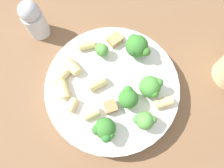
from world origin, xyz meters
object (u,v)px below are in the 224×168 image
rigatoni_2 (72,105)px  rigatoni_3 (64,90)px  rigatoni_4 (164,103)px  rigatoni_6 (61,77)px  chicken_chunk_1 (111,107)px  pepper_shaker (33,19)px  rigatoni_0 (91,114)px  rigatoni_1 (97,83)px  broccoli_floret_5 (105,129)px  chicken_chunk_0 (115,40)px  broccoli_floret_3 (145,120)px  rigatoni_5 (73,67)px  broccoli_floret_0 (151,87)px  broccoli_floret_1 (128,97)px  broccoli_floret_2 (101,50)px  rigatoni_7 (87,45)px  pasta_bowl (112,88)px  broccoli_floret_4 (138,47)px

rigatoni_2 → rigatoni_3: 0.03m
rigatoni_4 → rigatoni_6: bearing=109.2°
chicken_chunk_1 → pepper_shaker: 0.21m
rigatoni_0 → rigatoni_1: (0.05, 0.02, 0.00)m
rigatoni_6 → rigatoni_0: bearing=-106.4°
broccoli_floret_5 → chicken_chunk_1: bearing=20.6°
rigatoni_3 → chicken_chunk_0: rigatoni_3 is taller
rigatoni_3 → pepper_shaker: bearing=59.3°
rigatoni_6 → rigatoni_2: bearing=-122.7°
rigatoni_6 → rigatoni_1: bearing=-66.8°
rigatoni_4 → rigatoni_0: bearing=132.4°
broccoli_floret_3 → rigatoni_3: bearing=101.8°
rigatoni_6 → chicken_chunk_1: size_ratio=1.53×
rigatoni_3 → rigatoni_5: size_ratio=1.04×
rigatoni_1 → rigatoni_6: bearing=113.2°
broccoli_floret_0 → broccoli_floret_1: (-0.03, 0.02, 0.00)m
broccoli_floret_3 → pepper_shaker: 0.27m
rigatoni_2 → pepper_shaker: size_ratio=0.27×
broccoli_floret_2 → pepper_shaker: pepper_shaker is taller
broccoli_floret_3 → rigatoni_7: 0.16m
rigatoni_0 → rigatoni_5: size_ratio=0.90×
pasta_bowl → broccoli_floret_4: size_ratio=4.98×
broccoli_floret_1 → rigatoni_5: (-0.00, 0.11, -0.01)m
broccoli_floret_4 → rigatoni_5: 0.11m
rigatoni_2 → rigatoni_6: size_ratio=0.77×
broccoli_floret_0 → broccoli_floret_5: broccoli_floret_0 is taller
rigatoni_3 → rigatoni_5: same height
chicken_chunk_0 → broccoli_floret_0: bearing=-115.2°
rigatoni_0 → rigatoni_5: rigatoni_5 is taller
rigatoni_2 → rigatoni_3: (0.01, 0.03, 0.00)m
broccoli_floret_5 → rigatoni_5: size_ratio=1.25×
broccoli_floret_4 → broccoli_floret_5: broccoli_floret_4 is taller
rigatoni_0 → rigatoni_4: (0.08, -0.09, 0.00)m
rigatoni_7 → broccoli_floret_0: bearing=-93.9°
broccoli_floret_3 → rigatoni_4: 0.05m
chicken_chunk_0 → pepper_shaker: size_ratio=0.29×
broccoli_floret_4 → rigatoni_3: (-0.13, 0.06, -0.01)m
chicken_chunk_0 → rigatoni_0: bearing=-162.7°
rigatoni_1 → chicken_chunk_1: bearing=-116.1°
broccoli_floret_3 → rigatoni_6: bearing=94.9°
broccoli_floret_3 → chicken_chunk_1: 0.06m
pasta_bowl → rigatoni_0: size_ratio=8.99×
rigatoni_3 → rigatoni_7: size_ratio=1.02×
broccoli_floret_3 → pepper_shaker: (0.05, 0.26, -0.01)m
pasta_bowl → rigatoni_7: bearing=65.1°
broccoli_floret_2 → rigatoni_5: 0.06m
broccoli_floret_2 → pepper_shaker: bearing=95.9°
rigatoni_7 → chicken_chunk_0: 0.05m
broccoli_floret_5 → rigatoni_6: 0.11m
rigatoni_1 → broccoli_floret_0: bearing=-62.9°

